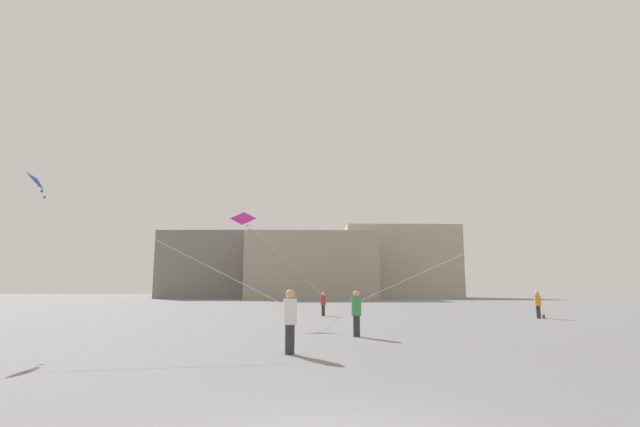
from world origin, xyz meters
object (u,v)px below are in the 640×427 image
object	(u,v)px
person_in_white	(290,318)
building_left_hall	(217,266)
kite_magenta_delta	(245,220)
kite_cobalt_diamond	(39,181)
person_in_green	(356,311)
building_centre_hall	(312,267)
person_in_red	(323,303)
building_right_hall	(401,262)
handbag_beside_flyer	(544,316)
person_in_orange	(538,303)

from	to	relation	value
person_in_white	building_left_hall	world-z (taller)	building_left_hall
kite_magenta_delta	kite_cobalt_diamond	bearing A→B (deg)	-127.05
kite_cobalt_diamond	person_in_green	bearing A→B (deg)	2.16
building_centre_hall	person_in_red	bearing A→B (deg)	-88.61
building_right_hall	handbag_beside_flyer	xyz separation A→B (m)	(-3.14, -65.96, -6.98)
kite_magenta_delta	kite_cobalt_diamond	world-z (taller)	kite_cobalt_diamond
kite_magenta_delta	building_right_hall	xyz separation A→B (m)	(21.37, 68.50, 1.36)
person_in_red	kite_magenta_delta	size ratio (longest dim) A/B	0.28
person_in_green	kite_magenta_delta	xyz separation A→B (m)	(-5.69, 8.50, 4.77)
person_in_green	handbag_beside_flyer	bearing A→B (deg)	16.94
person_in_red	handbag_beside_flyer	xyz separation A→B (m)	(13.61, -2.77, -0.74)
person_in_green	building_left_hall	world-z (taller)	building_left_hall
person_in_red	person_in_green	size ratio (longest dim) A/B	0.89
person_in_red	kite_magenta_delta	bearing A→B (deg)	169.23
person_in_red	building_right_hall	distance (m)	65.67
person_in_orange	person_in_green	distance (m)	16.38
person_in_red	person_in_green	world-z (taller)	person_in_green
person_in_white	kite_cobalt_diamond	bearing A→B (deg)	18.91
handbag_beside_flyer	building_right_hall	bearing A→B (deg)	87.27
person_in_white	person_in_green	size ratio (longest dim) A/B	1.03
person_in_red	person_in_white	xyz separation A→B (m)	(-1.24, -18.67, 0.13)
person_in_red	building_left_hall	world-z (taller)	building_left_hall
person_in_white	kite_magenta_delta	size ratio (longest dim) A/B	0.32
person_in_red	kite_cobalt_diamond	world-z (taller)	kite_cobalt_diamond
person_in_white	handbag_beside_flyer	xyz separation A→B (m)	(14.85, 15.90, -0.88)
person_in_green	person_in_red	bearing A→B (deg)	69.99
kite_magenta_delta	building_right_hall	world-z (taller)	building_right_hall
person_in_green	building_centre_hall	world-z (taller)	building_centre_hall
person_in_red	building_centre_hall	distance (m)	51.86
building_right_hall	building_left_hall	bearing A→B (deg)	-171.21
building_centre_hall	building_right_hall	size ratio (longest dim) A/B	0.97
person_in_green	building_left_hall	bearing A→B (deg)	81.43
kite_magenta_delta	building_centre_hall	xyz separation A→B (m)	(3.37, 56.94, -0.16)
person_in_red	handbag_beside_flyer	world-z (taller)	person_in_red
person_in_orange	person_in_red	size ratio (longest dim) A/B	1.06
person_in_red	kite_magenta_delta	xyz separation A→B (m)	(-4.62, -5.31, 4.87)
building_left_hall	handbag_beside_flyer	world-z (taller)	building_left_hall
person_in_orange	handbag_beside_flyer	size ratio (longest dim) A/B	5.22
person_in_white	building_centre_hall	world-z (taller)	building_centre_hall
kite_magenta_delta	person_in_red	bearing A→B (deg)	48.96
person_in_white	building_left_hall	distance (m)	78.55
person_in_white	handbag_beside_flyer	world-z (taller)	person_in_white
person_in_green	building_centre_hall	size ratio (longest dim) A/B	0.08
kite_cobalt_diamond	building_left_hall	size ratio (longest dim) A/B	0.54
person_in_orange	building_left_hall	xyz separation A→B (m)	(-32.51, 60.49, 5.15)
kite_magenta_delta	building_left_hall	xyz separation A→B (m)	(-14.63, 62.93, 0.33)
person_in_red	building_centre_hall	world-z (taller)	building_centre_hall
person_in_green	handbag_beside_flyer	world-z (taller)	person_in_green
kite_magenta_delta	building_left_hall	distance (m)	64.61
person_in_green	building_right_hall	xyz separation A→B (m)	(15.67, 77.00, 6.13)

